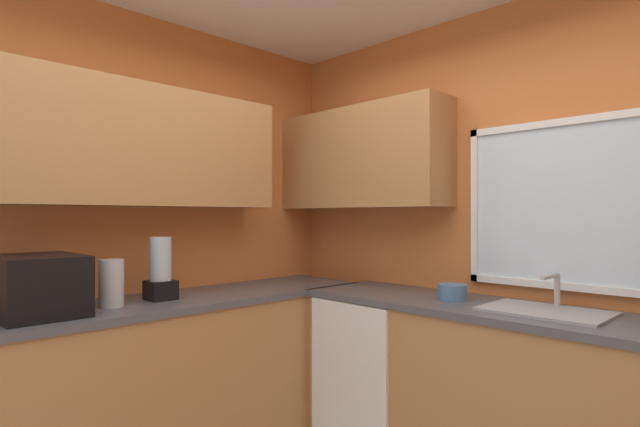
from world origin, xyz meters
TOP-DOWN VIEW (x-y plane):
  - room_shell at (-0.34, 0.41)m, footprint 3.55×3.35m
  - counter_run_left at (-1.41, 0.00)m, footprint 0.65×2.96m
  - counter_run_back at (0.21, 1.30)m, footprint 2.64×0.65m
  - dishwasher at (-0.75, 1.27)m, footprint 0.60×0.60m
  - microwave at (-1.41, -0.51)m, footprint 0.48×0.36m
  - kettle at (-1.39, -0.17)m, footprint 0.13×0.13m
  - sink_assembly at (0.29, 1.31)m, footprint 0.58×0.40m
  - bowl at (-0.23, 1.30)m, footprint 0.16×0.16m
  - blender_appliance at (-1.41, 0.12)m, footprint 0.15×0.15m

SIDE VIEW (x-z plane):
  - dishwasher at x=-0.75m, z-range 0.00..0.87m
  - counter_run_left at x=-1.41m, z-range 0.00..0.91m
  - counter_run_back at x=0.21m, z-range 0.00..0.91m
  - sink_assembly at x=0.29m, z-range 0.83..1.02m
  - bowl at x=-0.23m, z-range 0.91..1.00m
  - kettle at x=-1.39m, z-range 0.91..1.16m
  - microwave at x=-1.41m, z-range 0.91..1.20m
  - blender_appliance at x=-1.41m, z-range 0.89..1.25m
  - room_shell at x=-0.34m, z-range 0.40..3.11m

